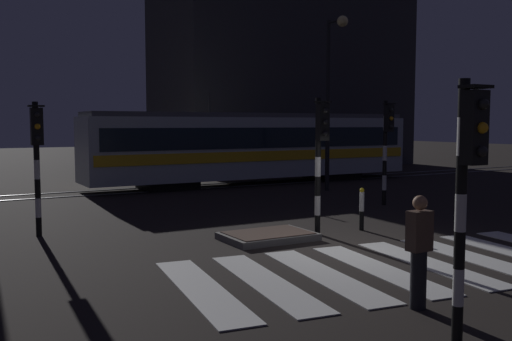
% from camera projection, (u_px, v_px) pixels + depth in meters
% --- Properties ---
extents(ground_plane, '(120.00, 120.00, 0.00)m').
position_uv_depth(ground_plane, '(349.00, 250.00, 12.36)').
color(ground_plane, black).
extents(rail_near, '(80.00, 0.12, 0.03)m').
position_uv_depth(rail_near, '(157.00, 191.00, 23.02)').
color(rail_near, '#59595E').
rests_on(rail_near, ground).
extents(rail_far, '(80.00, 0.12, 0.03)m').
position_uv_depth(rail_far, '(146.00, 188.00, 24.27)').
color(rail_far, '#59595E').
rests_on(rail_far, ground).
extents(crosswalk_zebra, '(9.28, 5.07, 0.02)m').
position_uv_depth(crosswalk_zebra, '(403.00, 266.00, 10.94)').
color(crosswalk_zebra, silver).
rests_on(crosswalk_zebra, ground).
extents(traffic_island, '(2.13, 1.44, 0.18)m').
position_uv_depth(traffic_island, '(268.00, 236.00, 13.45)').
color(traffic_island, slate).
rests_on(traffic_island, ground).
extents(traffic_light_corner_far_left, '(0.36, 0.42, 3.30)m').
position_uv_depth(traffic_light_corner_far_left, '(37.00, 148.00, 13.61)').
color(traffic_light_corner_far_left, black).
rests_on(traffic_light_corner_far_left, ground).
extents(traffic_light_kerb_mid_left, '(0.36, 0.42, 3.32)m').
position_uv_depth(traffic_light_kerb_mid_left, '(468.00, 171.00, 6.89)').
color(traffic_light_kerb_mid_left, black).
rests_on(traffic_light_kerb_mid_left, ground).
extents(traffic_light_median_centre, '(0.36, 0.42, 3.40)m').
position_uv_depth(traffic_light_median_centre, '(320.00, 145.00, 13.84)').
color(traffic_light_median_centre, black).
rests_on(traffic_light_median_centre, ground).
extents(traffic_light_corner_far_right, '(0.36, 0.42, 3.54)m').
position_uv_depth(traffic_light_corner_far_right, '(387.00, 136.00, 18.98)').
color(traffic_light_corner_far_right, black).
rests_on(traffic_light_corner_far_right, ground).
extents(street_lamp_trackside_right, '(0.44, 1.21, 7.00)m').
position_uv_depth(street_lamp_trackside_right, '(332.00, 82.00, 22.83)').
color(street_lamp_trackside_right, black).
rests_on(street_lamp_trackside_right, ground).
extents(tram, '(16.02, 2.58, 4.15)m').
position_uv_depth(tram, '(256.00, 146.00, 26.00)').
color(tram, '#B2BCC1').
rests_on(tram, ground).
extents(pedestrian_waiting_at_kerb, '(0.36, 0.24, 1.71)m').
position_uv_depth(pedestrian_waiting_at_kerb, '(419.00, 251.00, 8.36)').
color(pedestrian_waiting_at_kerb, black).
rests_on(pedestrian_waiting_at_kerb, ground).
extents(bollard_island_edge, '(0.12, 0.12, 1.11)m').
position_uv_depth(bollard_island_edge, '(362.00, 209.00, 14.61)').
color(bollard_island_edge, black).
rests_on(bollard_island_edge, ground).
extents(building_backdrop, '(16.44, 8.00, 12.73)m').
position_uv_depth(building_backdrop, '(283.00, 70.00, 37.93)').
color(building_backdrop, '#2D2D33').
rests_on(building_backdrop, ground).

